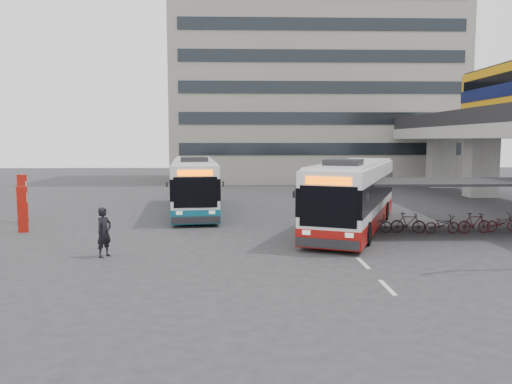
{
  "coord_description": "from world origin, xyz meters",
  "views": [
    {
      "loc": [
        -1.98,
        -20.73,
        4.51
      ],
      "look_at": [
        -1.24,
        3.12,
        2.0
      ],
      "focal_mm": 35.0,
      "sensor_mm": 36.0,
      "label": 1
    }
  ],
  "objects": [
    {
      "name": "sign_totem_mid",
      "position": [
        -12.6,
        3.62,
        1.17
      ],
      "size": [
        0.49,
        0.19,
        2.25
      ],
      "rotation": [
        0.0,
        0.0,
        0.1
      ],
      "color": "#A3130A",
      "rests_on": "ground"
    },
    {
      "name": "road_markings",
      "position": [
        2.5,
        -3.0,
        0.01
      ],
      "size": [
        0.15,
        7.6,
        0.01
      ],
      "color": "beige",
      "rests_on": "ground"
    },
    {
      "name": "sign_totem_north",
      "position": [
        -13.92,
        6.74,
        1.35
      ],
      "size": [
        0.55,
        0.33,
        2.62
      ],
      "rotation": [
        0.0,
        0.0,
        -0.34
      ],
      "color": "#A3130A",
      "rests_on": "ground"
    },
    {
      "name": "pedestrian",
      "position": [
        -7.24,
        -1.65,
        0.96
      ],
      "size": [
        0.75,
        0.84,
        1.93
      ],
      "primitive_type": "imported",
      "rotation": [
        0.0,
        0.0,
        1.04
      ],
      "color": "black",
      "rests_on": "ground"
    },
    {
      "name": "bus_teal",
      "position": [
        -4.91,
        10.53,
        1.64
      ],
      "size": [
        3.81,
        12.14,
        3.53
      ],
      "rotation": [
        0.0,
        0.0,
        0.1
      ],
      "color": "white",
      "rests_on": "ground"
    },
    {
      "name": "bus_main",
      "position": [
        3.76,
        4.2,
        1.69
      ],
      "size": [
        7.11,
        12.38,
        3.64
      ],
      "rotation": [
        0.0,
        0.0,
        -0.39
      ],
      "color": "white",
      "rests_on": "ground"
    },
    {
      "name": "bike_shelter",
      "position": [
        8.47,
        3.0,
        1.44
      ],
      "size": [
        10.0,
        4.0,
        2.54
      ],
      "color": "#595B60",
      "rests_on": "ground"
    },
    {
      "name": "office_block",
      "position": [
        6.0,
        36.0,
        12.5
      ],
      "size": [
        30.0,
        15.0,
        25.0
      ],
      "primitive_type": "cube",
      "color": "gray",
      "rests_on": "ground"
    },
    {
      "name": "ground",
      "position": [
        0.0,
        0.0,
        0.0
      ],
      "size": [
        120.0,
        120.0,
        0.0
      ],
      "primitive_type": "plane",
      "color": "#28282B",
      "rests_on": "ground"
    }
  ]
}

